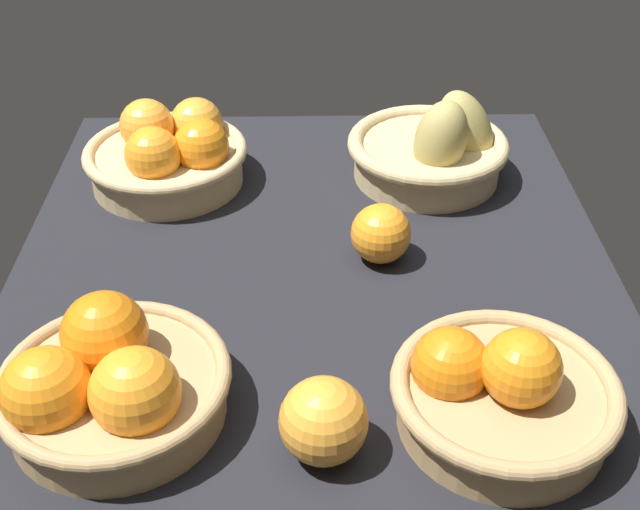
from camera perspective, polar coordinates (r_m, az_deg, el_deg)
The scene contains 7 objects.
market_tray at distance 98.09cm, azimuth -0.43°, elevation -2.06°, with size 84.00×72.00×3.00cm, color black.
basket_far_left at distance 79.78cm, azimuth -14.45°, elevation -8.61°, with size 22.07×22.07×11.53cm.
basket_near_left at distance 78.87cm, azimuth 12.34°, elevation -9.27°, with size 21.46×21.46×11.09cm.
basket_near_right_pears at distance 115.23cm, azimuth 7.92°, elevation 7.24°, with size 22.21×22.64×14.13cm.
basket_far_right at distance 114.85cm, azimuth -10.39°, elevation 6.95°, with size 22.33×22.33×11.07cm.
loose_orange_front_gap at distance 74.42cm, azimuth 0.24°, elevation -11.43°, with size 8.08×8.08×8.08cm, color #F49E33.
loose_orange_back_gap at distance 98.00cm, azimuth 4.24°, elevation 1.49°, with size 7.24×7.24×7.24cm, color orange.
Camera 1 is at (-77.49, 0.79, 61.63)cm, focal length 46.17 mm.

